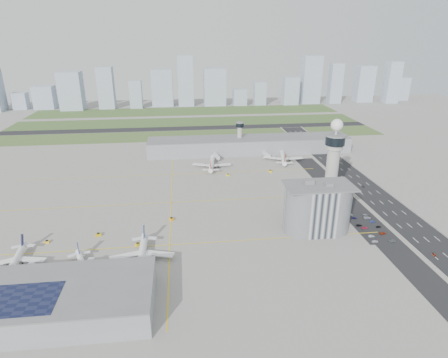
{
  "coord_description": "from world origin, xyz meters",
  "views": [
    {
      "loc": [
        -30.47,
        -224.55,
        116.83
      ],
      "look_at": [
        0.0,
        35.0,
        15.0
      ],
      "focal_mm": 30.0,
      "sensor_mm": 36.0,
      "label": 1
    }
  ],
  "objects": [
    {
      "name": "car_lot_11",
      "position": [
        93.3,
        -7.25,
        0.64
      ],
      "size": [
        4.66,
        2.5,
        1.29
      ],
      "primitive_type": "imported",
      "rotation": [
        0.0,
        0.0,
        1.41
      ],
      "color": "slate",
      "rests_on": "ground"
    },
    {
      "name": "jet_bridge_near_1",
      "position": [
        -83.0,
        -61.0,
        2.85
      ],
      "size": [
        5.39,
        14.31,
        5.7
      ],
      "primitive_type": null,
      "rotation": [
        0.0,
        0.0,
        1.4
      ],
      "color": "silver",
      "rests_on": "ground"
    },
    {
      "name": "highway",
      "position": [
        115.0,
        0.0,
        0.05
      ],
      "size": [
        28.0,
        500.0,
        0.1
      ],
      "primitive_type": "cube",
      "color": "black",
      "rests_on": "ground"
    },
    {
      "name": "grass_strip_1",
      "position": [
        -20.0,
        300.0,
        0.04
      ],
      "size": [
        480.0,
        60.0,
        0.08
      ],
      "primitive_type": "cube",
      "color": "#3E5B2B",
      "rests_on": "ground"
    },
    {
      "name": "skyline_bldg_17",
      "position": [
        382.05,
        443.29,
        20.53
      ],
      "size": [
        22.64,
        18.11,
        41.06
      ],
      "primitive_type": "cube",
      "color": "#9EADC1",
      "rests_on": "ground"
    },
    {
      "name": "ground",
      "position": [
        0.0,
        0.0,
        0.0
      ],
      "size": [
        1000.0,
        1000.0,
        0.0
      ],
      "primitive_type": "plane",
      "color": "#9C9991"
    },
    {
      "name": "car_hw_2",
      "position": [
        122.48,
        117.92,
        0.63
      ],
      "size": [
        2.46,
        4.7,
        1.26
      ],
      "primitive_type": "imported",
      "rotation": [
        0.0,
        0.0,
        0.08
      ],
      "color": "navy",
      "rests_on": "ground"
    },
    {
      "name": "car_lot_1",
      "position": [
        83.2,
        -35.01,
        0.6
      ],
      "size": [
        3.78,
        1.73,
        1.2
      ],
      "primitive_type": "imported",
      "rotation": [
        0.0,
        0.0,
        1.7
      ],
      "color": "#93A0A9",
      "rests_on": "ground"
    },
    {
      "name": "tug_5",
      "position": [
        48.0,
        85.63,
        1.04
      ],
      "size": [
        2.66,
        3.72,
        2.09
      ],
      "primitive_type": null,
      "rotation": [
        0.0,
        0.0,
        -0.05
      ],
      "color": "yellow",
      "rests_on": "ground"
    },
    {
      "name": "skyline_bldg_3",
      "position": [
        -252.58,
        431.35,
        18.47
      ],
      "size": [
        32.3,
        25.84,
        36.93
      ],
      "primitive_type": "cube",
      "color": "#9EADC1",
      "rests_on": "ground"
    },
    {
      "name": "car_lot_0",
      "position": [
        82.38,
        -41.16,
        0.63
      ],
      "size": [
        3.79,
        1.7,
        1.26
      ],
      "primitive_type": "imported",
      "rotation": [
        0.0,
        0.0,
        1.51
      ],
      "color": "silver",
      "rests_on": "ground"
    },
    {
      "name": "barrier_right",
      "position": [
        129.0,
        0.0,
        0.6
      ],
      "size": [
        0.6,
        500.0,
        1.2
      ],
      "primitive_type": "cube",
      "color": "#9E9E99",
      "rests_on": "ground"
    },
    {
      "name": "skyline_bldg_4",
      "position": [
        -204.47,
        415.19,
        30.18
      ],
      "size": [
        35.81,
        28.65,
        60.36
      ],
      "primitive_type": "cube",
      "color": "#9EADC1",
      "rests_on": "ground"
    },
    {
      "name": "secondary_tower",
      "position": [
        30.0,
        150.0,
        18.8
      ],
      "size": [
        8.6,
        8.6,
        31.9
      ],
      "color": "#ADAAA5",
      "rests_on": "ground"
    },
    {
      "name": "jet_bridge_far_0",
      "position": [
        2.0,
        132.0,
        2.85
      ],
      "size": [
        5.39,
        14.31,
        5.7
      ],
      "primitive_type": null,
      "rotation": [
        0.0,
        0.0,
        -1.4
      ],
      "color": "silver",
      "rests_on": "ground"
    },
    {
      "name": "skyline_bldg_10",
      "position": [
        73.27,
        423.68,
        13.87
      ],
      "size": [
        23.01,
        18.41,
        27.75
      ],
      "primitive_type": "cube",
      "color": "#9EADC1",
      "rests_on": "ground"
    },
    {
      "name": "car_lot_7",
      "position": [
        91.93,
        -32.48,
        0.63
      ],
      "size": [
        4.55,
        2.44,
        1.26
      ],
      "primitive_type": "imported",
      "rotation": [
        0.0,
        0.0,
        1.73
      ],
      "color": "maroon",
      "rests_on": "ground"
    },
    {
      "name": "car_lot_10",
      "position": [
        92.23,
        -11.23,
        0.66
      ],
      "size": [
        4.96,
        2.73,
        1.32
      ],
      "primitive_type": "imported",
      "rotation": [
        0.0,
        0.0,
        1.45
      ],
      "color": "#B1B1C2",
      "rests_on": "ground"
    },
    {
      "name": "skyline_bldg_13",
      "position": [
        201.27,
        433.27,
        40.6
      ],
      "size": [
        32.26,
        25.81,
        81.2
      ],
      "primitive_type": "cube",
      "color": "#9EADC1",
      "rests_on": "ground"
    },
    {
      "name": "taxiway_line_v",
      "position": [
        -40.0,
        30.0,
        0.01
      ],
      "size": [
        0.6,
        260.0,
        0.01
      ],
      "primitive_type": "cube",
      "color": "yellow",
      "rests_on": "ground"
    },
    {
      "name": "admin_building",
      "position": [
        51.99,
        -22.0,
        15.3
      ],
      "size": [
        42.0,
        24.0,
        33.5
      ],
      "color": "#B2B2B7",
      "rests_on": "ground"
    },
    {
      "name": "skyline_bldg_7",
      "position": [
        -59.44,
        436.89,
        30.61
      ],
      "size": [
        35.76,
        28.61,
        61.22
      ],
      "primitive_type": "cube",
      "color": "#9EADC1",
      "rests_on": "ground"
    },
    {
      "name": "jet_bridge_near_0",
      "position": [
        -113.0,
        -61.0,
        2.85
      ],
      "size": [
        5.39,
        14.31,
        5.7
      ],
      "primitive_type": null,
      "rotation": [
        0.0,
        0.0,
        1.4
      ],
      "color": "silver",
      "rests_on": "ground"
    },
    {
      "name": "car_hw_0",
      "position": [
        108.45,
        -58.8,
        0.55
      ],
      "size": [
        1.33,
        3.22,
        1.09
      ],
      "primitive_type": "imported",
      "rotation": [
        0.0,
        0.0,
        0.01
      ],
      "color": "maroon",
      "rests_on": "ground"
    },
    {
      "name": "runway",
      "position": [
        -20.0,
        262.0,
        0.06
      ],
      "size": [
        480.0,
        22.0,
        0.1
      ],
      "primitive_type": "cube",
      "color": "black",
      "rests_on": "ground"
    },
    {
      "name": "skyline_bldg_16",
      "position": [
        345.49,
        415.96,
        35.78
      ],
      "size": [
        23.04,
        18.43,
        71.56
      ],
      "primitive_type": "cube",
      "color": "#9EADC1",
      "rests_on": "ground"
    },
    {
      "name": "skyline_bldg_2",
      "position": [
        -291.25,
        430.16,
        13.39
      ],
      "size": [
        22.81,
        18.25,
        26.79
      ],
      "primitive_type": "cube",
      "color": "#9EADC1",
      "rests_on": "ground"
    },
    {
      "name": "tug_4",
      "position": [
        8.79,
        80.6,
        0.91
      ],
      "size": [
        3.29,
        3.74,
        1.81
      ],
      "primitive_type": null,
      "rotation": [
        0.0,
        0.0,
        0.45
      ],
      "color": "yellow",
      "rests_on": "ground"
    },
    {
      "name": "car_lot_4",
      "position": [
        83.34,
        -10.45,
        0.59
      ],
      "size": [
        3.63,
        1.91,
        1.18
      ],
      "primitive_type": "imported",
      "rotation": [
        0.0,
        0.0,
        1.42
      ],
      "color": "#140E47",
      "rests_on": "ground"
    },
    {
      "name": "skyline_bldg_8",
      "position": [
        -19.42,
        431.56,
        41.69
      ],
      "size": [
        26.33,
        21.06,
        83.39
      ],
      "primitive_type": "cube",
      "color": "#9EADC1",
      "rests_on": "ground"
    },
    {
      "name": "car_lot_2",
      "position": [
        84.03,
        -24.26,
        0.56
      ],
      "size": [
        4.22,
        2.25,
        1.13
      ],
      "primitive_type": "imported",
      "rotation": [
        0.0,
        0.0,
        1.47
      ],
      "color": "#AD1E3F",
      "rests_on": "ground"
    },
    {
      "name": "taxiway_line_h_2",
      "position": [
        -40.0,
        90.0,
        0.01
      ],
      "size": [
        260.0,
        0.6,
        0.01
      ],
      "primitive_type": "cube",
      "color": "yellow",
      "rests_on": "ground"
    },
    {
      "name": "jet_bridge_far_1",
      "position": [
        52.0,
        132.0,
        2.85
      ],
      "size": [
        5.39,
        14.31,
        5.7
      ],
      "primitive_type": null,
      "rotation": [
        0.0,
        0.0,
        -1.4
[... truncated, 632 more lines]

